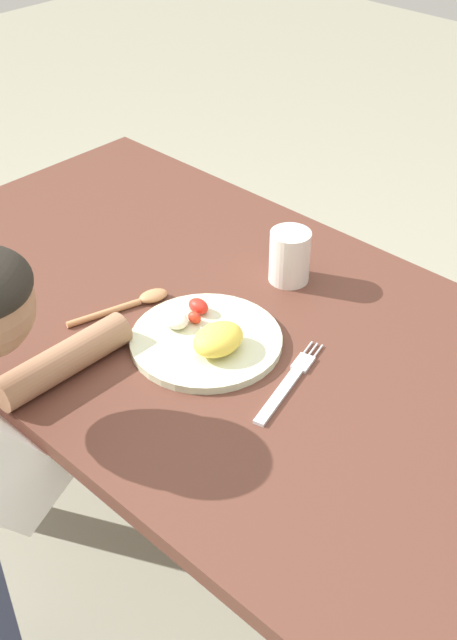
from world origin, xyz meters
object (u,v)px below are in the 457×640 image
Objects in this scene: plate at (208,339)px; spoon at (136,302)px; fork at (288,384)px; drinking_cup at (290,256)px.

plate reaches higher than spoon.
drinking_cup is at bearing 25.04° from fork.
plate is at bearing -83.07° from drinking_cup.
fork is 2.15× the size of drinking_cup.
fork is at bearing -69.91° from spoon.
spoon is at bearing -177.44° from plate.
drinking_cup is (-0.19, 0.23, 0.05)m from fork.
drinking_cup is at bearing 96.93° from plate.
fork is (0.16, 0.02, -0.01)m from plate.
drinking_cup is at bearing -13.46° from spoon.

